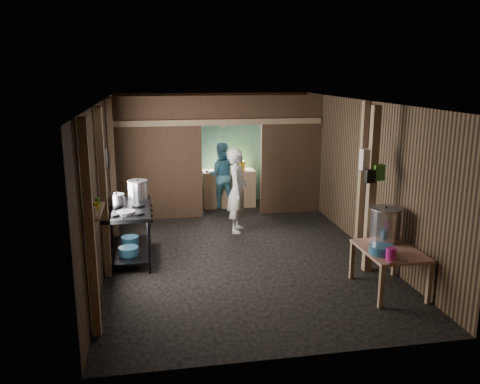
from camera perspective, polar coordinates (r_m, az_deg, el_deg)
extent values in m
cube|color=black|center=(8.91, -0.23, -6.59)|extent=(4.50, 7.00, 0.00)
cube|color=black|center=(8.38, -0.25, 10.34)|extent=(4.50, 7.00, 0.00)
cube|color=brown|center=(11.96, -3.16, 5.04)|extent=(4.50, 0.00, 2.60)
cube|color=brown|center=(5.26, 6.43, -6.22)|extent=(4.50, 0.00, 2.60)
cube|color=brown|center=(8.46, -15.42, 0.99)|extent=(0.00, 7.00, 2.60)
cube|color=brown|center=(9.20, 13.70, 2.08)|extent=(0.00, 7.00, 2.60)
cube|color=#472C1C|center=(10.59, -9.43, 3.76)|extent=(1.85, 0.10, 2.60)
cube|color=#472C1C|center=(11.01, 5.87, 4.25)|extent=(1.35, 0.10, 2.60)
cube|color=#472C1C|center=(10.60, -0.99, 9.41)|extent=(1.30, 0.10, 0.60)
cube|color=#73BEB2|center=(11.91, -3.12, 4.76)|extent=(4.40, 0.06, 2.50)
cube|color=#8F6D52|center=(11.63, -1.30, 0.43)|extent=(1.20, 0.50, 0.85)
cylinder|color=beige|center=(11.82, -1.93, 7.89)|extent=(0.20, 0.03, 0.20)
cube|color=#8F6D52|center=(5.96, -16.82, -4.36)|extent=(0.10, 0.12, 2.60)
cube|color=#8F6D52|center=(7.68, -15.39, -0.27)|extent=(0.10, 0.12, 2.60)
cube|color=#8F6D52|center=(9.63, -14.41, 2.54)|extent=(0.10, 0.12, 2.60)
cube|color=#8F6D52|center=(9.00, 13.80, 1.82)|extent=(0.10, 0.12, 2.60)
cube|color=#8F6D52|center=(7.89, 14.81, 0.12)|extent=(0.12, 0.12, 2.60)
cube|color=#8F6D52|center=(10.54, -2.29, 8.01)|extent=(4.40, 0.12, 0.12)
cylinder|color=gray|center=(8.79, -15.08, 3.79)|extent=(0.03, 0.34, 0.34)
cylinder|color=black|center=(9.20, -14.85, 3.59)|extent=(0.03, 0.30, 0.30)
cube|color=#8F6D52|center=(6.40, -16.14, -2.14)|extent=(0.14, 0.80, 0.03)
cylinder|color=beige|center=(6.14, -16.40, -2.18)|extent=(0.07, 0.07, 0.10)
cylinder|color=gold|center=(6.38, -16.18, -1.57)|extent=(0.08, 0.08, 0.10)
cylinder|color=#338429|center=(6.60, -16.00, -1.08)|extent=(0.06, 0.06, 0.10)
cube|color=beige|center=(7.84, 14.45, 3.65)|extent=(0.22, 0.15, 0.32)
cube|color=#338429|center=(7.80, 15.60, 2.19)|extent=(0.16, 0.12, 0.24)
cube|color=black|center=(7.73, 14.70, 1.77)|extent=(0.14, 0.10, 0.20)
cylinder|color=#2A5D7F|center=(8.34, -12.65, -6.61)|extent=(0.32, 0.32, 0.13)
cylinder|color=#2A5D7F|center=(8.88, -12.51, -5.40)|extent=(0.30, 0.30, 0.12)
cylinder|color=#2A5D7F|center=(7.17, 15.89, -6.38)|extent=(0.33, 0.33, 0.12)
cylinder|color=#BC1D7E|center=(6.99, 16.93, -6.81)|extent=(0.18, 0.18, 0.16)
cube|color=silver|center=(6.94, 17.61, -7.68)|extent=(0.30, 0.08, 0.01)
cylinder|color=gold|center=(11.55, -0.41, 3.04)|extent=(0.39, 0.39, 0.22)
cylinder|color=#D23A3E|center=(11.49, -2.55, 2.80)|extent=(0.13, 0.13, 0.15)
imported|color=silver|center=(9.68, -0.27, 0.18)|extent=(0.55, 0.69, 1.66)
imported|color=teal|center=(11.42, -2.22, 1.94)|extent=(0.76, 0.60, 1.54)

